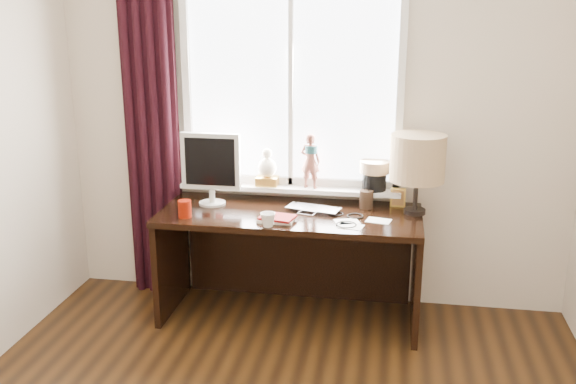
% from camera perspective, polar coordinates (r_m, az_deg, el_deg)
% --- Properties ---
extents(wall_back, '(3.50, 0.00, 2.60)m').
position_cam_1_polar(wall_back, '(4.39, 2.29, 6.45)').
color(wall_back, beige).
rests_on(wall_back, ground).
extents(laptop, '(0.40, 0.30, 0.03)m').
position_cam_1_polar(laptop, '(4.20, 2.33, -1.54)').
color(laptop, silver).
rests_on(laptop, desk).
extents(mug, '(0.13, 0.13, 0.09)m').
position_cam_1_polar(mug, '(3.90, -1.80, -2.44)').
color(mug, white).
rests_on(mug, desk).
extents(red_cup, '(0.08, 0.08, 0.11)m').
position_cam_1_polar(red_cup, '(4.12, -9.16, -1.49)').
color(red_cup, '#701001').
rests_on(red_cup, desk).
extents(window, '(1.52, 0.20, 1.40)m').
position_cam_1_polar(window, '(4.36, 0.29, 6.41)').
color(window, white).
rests_on(window, ground).
extents(curtain, '(0.38, 0.09, 2.25)m').
position_cam_1_polar(curtain, '(4.62, -12.00, 4.26)').
color(curtain, black).
rests_on(curtain, floor).
extents(desk, '(1.70, 0.70, 0.75)m').
position_cam_1_polar(desk, '(4.35, 0.40, -4.47)').
color(desk, black).
rests_on(desk, floor).
extents(monitor, '(0.40, 0.18, 0.49)m').
position_cam_1_polar(monitor, '(4.31, -6.87, 2.45)').
color(monitor, beige).
rests_on(monitor, desk).
extents(notebook_stack, '(0.24, 0.19, 0.03)m').
position_cam_1_polar(notebook_stack, '(4.02, -1.02, -2.36)').
color(notebook_stack, beige).
rests_on(notebook_stack, desk).
extents(brush_holder, '(0.09, 0.09, 0.25)m').
position_cam_1_polar(brush_holder, '(4.28, 6.97, -0.63)').
color(brush_holder, black).
rests_on(brush_holder, desk).
extents(icon_frame, '(0.10, 0.03, 0.13)m').
position_cam_1_polar(icon_frame, '(4.34, 9.75, -0.49)').
color(icon_frame, gold).
rests_on(icon_frame, desk).
extents(table_lamp, '(0.35, 0.35, 0.52)m').
position_cam_1_polar(table_lamp, '(4.14, 11.45, 2.90)').
color(table_lamp, black).
rests_on(table_lamp, desk).
extents(loose_papers, '(0.37, 0.27, 0.00)m').
position_cam_1_polar(loose_papers, '(4.00, 6.31, -2.74)').
color(loose_papers, white).
rests_on(loose_papers, desk).
extents(desk_cables, '(0.25, 0.36, 0.01)m').
position_cam_1_polar(desk_cables, '(4.06, 5.21, -2.41)').
color(desk_cables, black).
rests_on(desk_cables, desk).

